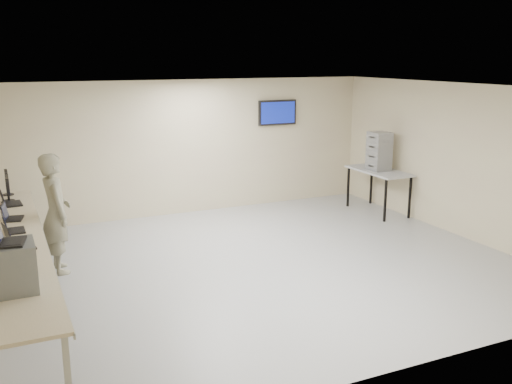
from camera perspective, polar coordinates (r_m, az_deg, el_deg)
name	(u,v)px	position (r m, az deg, el deg)	size (l,w,h in m)	color
room	(262,178)	(8.92, 0.58, 1.45)	(8.01, 7.01, 2.81)	#A1A1A0
workbench	(16,245)	(8.21, -22.86, -4.92)	(0.76, 6.00, 0.90)	tan
equipment_box	(14,267)	(6.40, -23.05, -6.91)	(0.43, 0.49, 0.51)	slate
laptop_on_box	(5,237)	(6.30, -23.82, -4.16)	(0.35, 0.40, 0.28)	black
laptop_0	(18,267)	(6.97, -22.70, -6.91)	(0.28, 0.34, 0.25)	black
laptop_1	(16,242)	(7.82, -22.90, -4.63)	(0.39, 0.44, 0.31)	black
laptop_2	(11,227)	(8.56, -23.32, -3.24)	(0.29, 0.35, 0.27)	black
laptop_3	(10,215)	(9.19, -23.40, -2.17)	(0.33, 0.37, 0.26)	black
laptop_4	(7,200)	(10.10, -23.60, -0.77)	(0.36, 0.42, 0.31)	black
monitor_near	(8,186)	(10.34, -23.59, 0.54)	(0.19, 0.43, 0.42)	black
monitor_far	(7,181)	(10.80, -23.66, 1.06)	(0.19, 0.43, 0.43)	black
soldier	(56,213)	(9.21, -19.37, -2.03)	(0.68, 0.44, 1.86)	#70725B
side_table	(379,173)	(12.33, 12.18, 1.84)	(0.71, 1.53, 0.92)	#A4A4A4
storage_bins	(379,151)	(12.24, 12.21, 4.01)	(0.38, 0.43, 0.81)	gray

